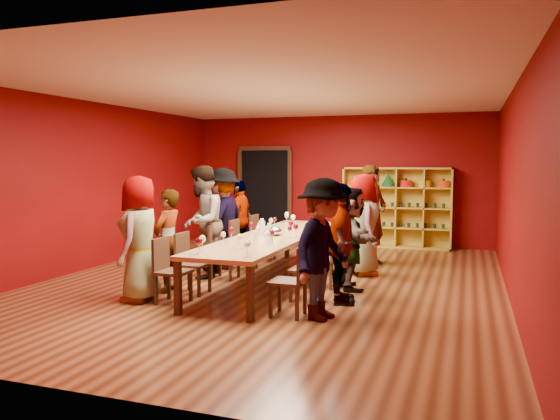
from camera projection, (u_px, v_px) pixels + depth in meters
The scene contains 51 objects.
room_shell at pixel (273, 188), 8.61m from camera, with size 7.10×9.10×3.04m.
tasting_table at pixel (273, 239), 8.68m from camera, with size 1.10×4.50×0.75m.
doorway at pixel (266, 194), 13.40m from camera, with size 1.40×0.17×2.30m.
shelving_unit at pixel (397, 204), 12.26m from camera, with size 2.40×0.40×1.80m.
chair_person_left_0 at pixel (168, 267), 7.40m from camera, with size 0.42×0.42×0.89m.
person_left_0 at pixel (140, 238), 7.51m from camera, with size 0.85×0.46×1.73m, color white.
chair_person_left_1 at pixel (189, 260), 7.95m from camera, with size 0.42×0.42×0.89m.
person_left_1 at pixel (168, 241), 8.03m from camera, with size 0.55×0.40×1.52m, color beige.
chair_person_left_2 at pixel (220, 249), 8.96m from camera, with size 0.42×0.42×0.89m.
person_left_2 at pixel (202, 222), 9.03m from camera, with size 0.90×0.50×1.86m, color pink.
chair_person_left_3 at pixel (240, 242), 9.72m from camera, with size 0.42×0.42×0.89m.
person_left_3 at pixel (223, 218), 9.79m from camera, with size 1.17×0.48×1.81m, color silver.
chair_person_left_4 at pixel (260, 235), 10.62m from camera, with size 0.42×0.42×0.89m.
person_left_4 at pixel (240, 220), 10.73m from camera, with size 0.92×0.42×1.57m, color pink.
chair_person_right_0 at pixel (294, 277), 6.74m from camera, with size 0.42×0.42×0.89m.
person_right_0 at pixel (323, 249), 6.59m from camera, with size 1.11×0.46×1.73m, color #131C36.
chair_person_right_1 at pixel (312, 266), 7.50m from camera, with size 0.42×0.42×0.89m.
person_right_1 at pixel (341, 244), 7.34m from camera, with size 0.96×0.44×1.63m, color #131836.
chair_person_right_2 at pixel (328, 255), 8.33m from camera, with size 0.42×0.42×0.89m.
person_right_2 at pixel (350, 238), 8.19m from camera, with size 1.44×0.42×1.56m, color beige.
chair_person_right_3 at pixel (344, 245), 9.39m from camera, with size 0.42×0.42×0.89m.
person_right_3 at pixel (363, 225), 9.25m from camera, with size 0.84×0.46×1.72m, color #5482AE.
chair_person_right_4 at pixel (355, 238), 10.28m from camera, with size 0.42×0.42×0.89m.
person_right_4 at pixel (373, 215), 10.13m from camera, with size 0.68×0.50×1.87m, color pink.
wine_glass_0 at pixel (271, 221), 9.54m from camera, with size 0.08×0.08×0.19m.
wine_glass_1 at pixel (247, 245), 6.69m from camera, with size 0.08×0.08×0.20m.
wine_glass_2 at pixel (321, 217), 10.33m from camera, with size 0.07×0.07×0.18m.
wine_glass_3 at pixel (322, 218), 10.18m from camera, with size 0.07×0.07×0.18m.
wine_glass_4 at pixel (267, 235), 7.63m from camera, with size 0.08×0.08×0.21m.
wine_glass_5 at pixel (259, 226), 8.86m from camera, with size 0.07×0.07×0.19m.
wine_glass_6 at pixel (296, 227), 8.53m from camera, with size 0.08×0.08×0.21m.
wine_glass_7 at pixel (290, 229), 8.45m from camera, with size 0.07×0.07×0.18m.
wine_glass_8 at pixel (202, 240), 7.09m from camera, with size 0.09×0.09×0.22m.
wine_glass_9 at pixel (231, 231), 7.97m from camera, with size 0.09×0.09×0.22m.
wine_glass_10 at pixel (312, 222), 9.38m from camera, with size 0.07×0.07×0.18m.
wine_glass_11 at pixel (275, 220), 9.78m from camera, with size 0.07×0.07×0.18m.
wine_glass_12 at pixel (251, 226), 8.73m from camera, with size 0.08×0.08×0.21m.
wine_glass_13 at pixel (293, 218), 9.95m from camera, with size 0.09×0.09×0.21m.
wine_glass_14 at pixel (248, 244), 6.91m from camera, with size 0.07×0.07×0.18m.
wine_glass_15 at pixel (258, 229), 8.30m from camera, with size 0.08×0.08×0.20m.
wine_glass_16 at pixel (199, 242), 6.91m from camera, with size 0.09×0.09×0.21m.
wine_glass_17 at pixel (272, 233), 7.83m from camera, with size 0.08×0.08×0.20m.
wine_glass_18 at pixel (287, 216), 10.43m from camera, with size 0.07×0.07×0.18m.
wine_glass_19 at pixel (287, 215), 10.48m from camera, with size 0.09×0.09×0.21m.
wine_glass_20 at pixel (240, 238), 7.35m from camera, with size 0.08×0.08×0.20m.
wine_glass_21 at pixel (223, 235), 7.76m from camera, with size 0.07×0.07×0.18m.
wine_glass_22 at pixel (291, 224), 8.97m from camera, with size 0.08×0.08×0.21m.
spittoon_bowl at pixel (273, 231), 8.69m from camera, with size 0.28×0.28×0.15m, color #B0B3B7.
carafe_a at pixel (262, 228), 8.73m from camera, with size 0.13×0.13×0.26m.
carafe_b at pixel (269, 234), 7.93m from camera, with size 0.12×0.12×0.28m.
wine_bottle at pixel (315, 219), 10.13m from camera, with size 0.08×0.08×0.31m.
Camera 1 is at (2.92, -8.10, 1.91)m, focal length 35.00 mm.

